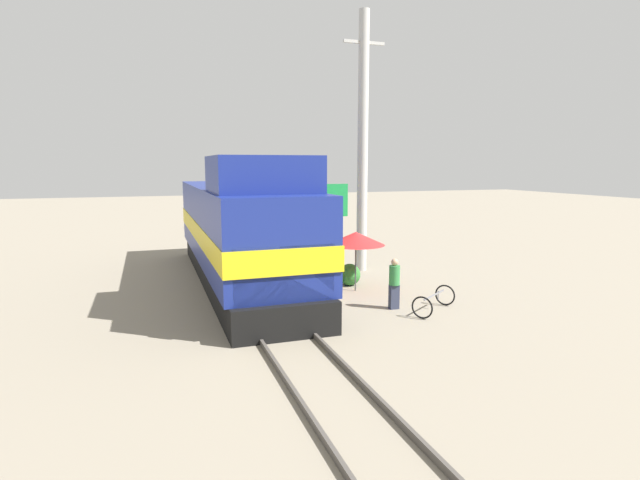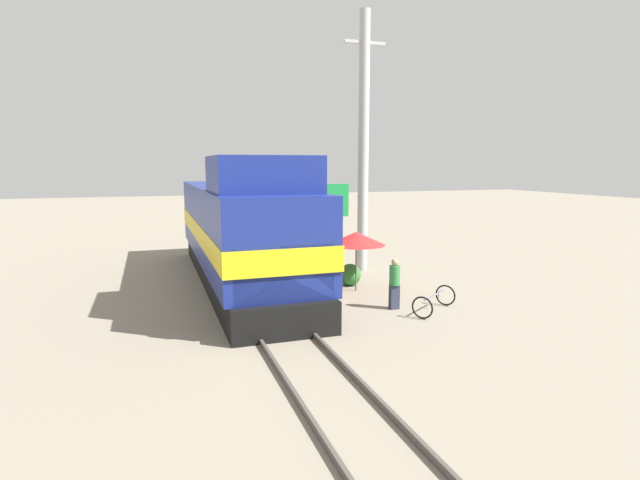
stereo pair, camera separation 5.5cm
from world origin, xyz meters
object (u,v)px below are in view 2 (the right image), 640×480
object	(u,v)px
locomotive	(242,232)
billboard_sign	(322,204)
person_bystander	(395,282)
bicycle	(434,301)
utility_pole	(363,143)
vendor_umbrella	(356,238)

from	to	relation	value
locomotive	billboard_sign	bearing A→B (deg)	36.45
billboard_sign	person_bystander	xyz separation A→B (m)	(-0.35, -7.99, -1.85)
billboard_sign	bicycle	xyz separation A→B (m)	(0.68, -8.68, -2.38)
locomotive	utility_pole	world-z (taller)	utility_pole
utility_pole	billboard_sign	size ratio (longest dim) A/B	2.94
locomotive	billboard_sign	world-z (taller)	locomotive
locomotive	person_bystander	xyz separation A→B (m)	(3.96, -4.80, -1.13)
vendor_umbrella	utility_pole	bearing A→B (deg)	62.94
vendor_umbrella	person_bystander	world-z (taller)	vendor_umbrella
billboard_sign	person_bystander	bearing A→B (deg)	-92.54
utility_pole	billboard_sign	distance (m)	3.65
utility_pole	person_bystander	bearing A→B (deg)	-103.72
person_bystander	bicycle	xyz separation A→B (m)	(1.03, -0.69, -0.52)
billboard_sign	person_bystander	distance (m)	8.21
locomotive	utility_pole	xyz separation A→B (m)	(5.37, 0.96, 3.42)
vendor_umbrella	bicycle	size ratio (longest dim) A/B	1.15
locomotive	bicycle	world-z (taller)	locomotive
locomotive	billboard_sign	distance (m)	5.41
vendor_umbrella	person_bystander	xyz separation A→B (m)	(0.25, -2.51, -1.05)
bicycle	billboard_sign	bearing A→B (deg)	-30.61
utility_pole	person_bystander	xyz separation A→B (m)	(-1.41, -5.76, -4.55)
vendor_umbrella	bicycle	xyz separation A→B (m)	(1.29, -3.20, -1.57)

